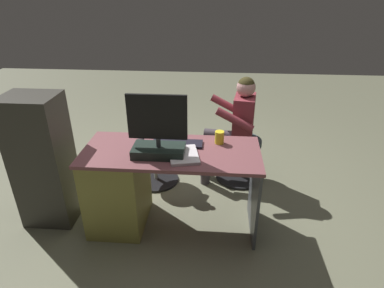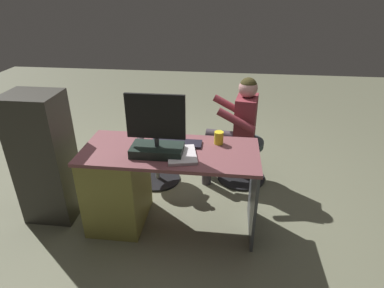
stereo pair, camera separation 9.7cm
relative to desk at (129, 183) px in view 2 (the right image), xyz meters
The scene contains 13 objects.
ground_plane 0.68m from the desk, 133.15° to the right, with size 10.00×10.00×0.00m, color #6E6F57.
desk is the anchor object (origin of this frame).
monitor 0.58m from the desk, 165.06° to the left, with size 0.45×0.22×0.49m.
keyboard 0.55m from the desk, 165.40° to the right, with size 0.42×0.14×0.02m, color black.
computer_mouse 0.40m from the desk, 125.34° to the right, with size 0.06×0.10×0.04m, color #2D2025.
cup 0.87m from the desk, 167.99° to the right, with size 0.08×0.08×0.11m, color yellow.
tv_remote 0.37m from the desk, 164.82° to the left, with size 0.04×0.15×0.02m, color black.
notebook_binder 0.61m from the desk, 169.39° to the left, with size 0.22×0.30×0.02m, color silver.
office_chair_teddy 0.71m from the desk, 97.80° to the right, with size 0.48×0.48×0.47m.
teddy_bear 0.74m from the desk, 97.64° to the right, with size 0.27×0.27×0.38m.
visitor_chair 1.31m from the desk, 140.75° to the right, with size 0.52×0.52×0.47m.
person 1.25m from the desk, 138.52° to the right, with size 0.57×0.52×1.14m.
equipment_rack 0.76m from the desk, ahead, with size 0.44×0.36×1.18m, color #33312B.
Camera 2 is at (-0.45, 2.67, 1.98)m, focal length 30.33 mm.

